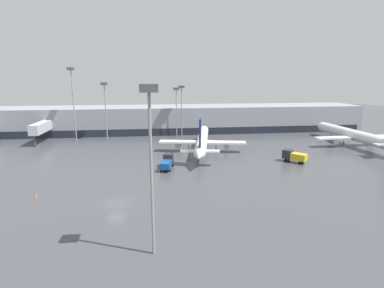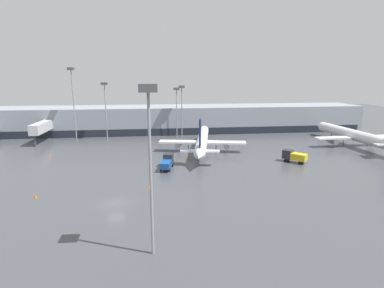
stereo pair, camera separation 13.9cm
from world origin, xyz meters
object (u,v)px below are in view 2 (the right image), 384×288
at_px(traffic_cone_2, 35,196).
at_px(apron_light_mast_4, 105,95).
at_px(parked_jet_1, 202,140).
at_px(traffic_cone_3, 187,158).
at_px(apron_light_mast_1, 72,85).
at_px(parked_jet_0, 355,135).
at_px(traffic_cone_0, 49,154).
at_px(apron_light_mast_3, 149,123).
at_px(service_truck_0, 294,156).
at_px(service_truck_1, 167,162).
at_px(traffic_cone_1, 149,186).
at_px(apron_light_mast_0, 176,97).
at_px(apron_light_mast_5, 182,96).

bearing_deg(traffic_cone_2, apron_light_mast_4, 84.33).
relative_size(parked_jet_1, traffic_cone_3, 51.24).
bearing_deg(traffic_cone_3, apron_light_mast_1, 139.79).
distance_m(parked_jet_0, traffic_cone_0, 81.36).
relative_size(parked_jet_0, apron_light_mast_3, 2.07).
bearing_deg(parked_jet_1, service_truck_0, -111.58).
bearing_deg(service_truck_1, apron_light_mast_3, -171.91).
height_order(service_truck_0, traffic_cone_0, service_truck_0).
height_order(traffic_cone_0, traffic_cone_2, traffic_cone_2).
bearing_deg(traffic_cone_1, parked_jet_0, 24.58).
bearing_deg(traffic_cone_1, parked_jet_1, 61.63).
bearing_deg(apron_light_mast_3, parked_jet_0, 39.59).
distance_m(traffic_cone_3, apron_light_mast_4, 36.45).
height_order(traffic_cone_3, apron_light_mast_3, apron_light_mast_3).
bearing_deg(traffic_cone_0, traffic_cone_3, -13.25).
relative_size(apron_light_mast_0, apron_light_mast_1, 0.73).
distance_m(parked_jet_0, service_truck_0, 27.70).
bearing_deg(traffic_cone_1, service_truck_0, 20.80).
bearing_deg(traffic_cone_0, traffic_cone_2, -76.07).
height_order(traffic_cone_3, apron_light_mast_4, apron_light_mast_4).
bearing_deg(apron_light_mast_5, service_truck_1, -100.24).
bearing_deg(apron_light_mast_4, apron_light_mast_1, 175.12).
bearing_deg(apron_light_mast_0, apron_light_mast_3, -96.50).
height_order(traffic_cone_2, apron_light_mast_5, apron_light_mast_5).
bearing_deg(apron_light_mast_1, traffic_cone_1, -62.75).
bearing_deg(parked_jet_1, apron_light_mast_0, 24.54).
relative_size(traffic_cone_0, apron_light_mast_5, 0.04).
height_order(service_truck_1, traffic_cone_3, service_truck_1).
height_order(apron_light_mast_0, apron_light_mast_4, apron_light_mast_4).
xyz_separation_m(service_truck_1, apron_light_mast_4, (-17.03, 32.39, 12.34)).
xyz_separation_m(service_truck_1, traffic_cone_3, (4.96, 6.66, -1.17)).
distance_m(parked_jet_1, apron_light_mast_3, 47.93).
distance_m(service_truck_0, apron_light_mast_1, 65.53).
relative_size(traffic_cone_2, apron_light_mast_4, 0.04).
height_order(service_truck_1, traffic_cone_0, service_truck_1).
bearing_deg(apron_light_mast_1, apron_light_mast_3, -69.92).
relative_size(parked_jet_0, apron_light_mast_1, 1.72).
relative_size(parked_jet_0, apron_light_mast_4, 2.15).
bearing_deg(traffic_cone_1, service_truck_1, 71.65).
bearing_deg(apron_light_mast_4, apron_light_mast_5, 6.59).
bearing_deg(apron_light_mast_1, service_truck_0, -30.06).
bearing_deg(traffic_cone_0, traffic_cone_1, -45.84).
bearing_deg(service_truck_0, traffic_cone_2, 62.32).
relative_size(service_truck_1, traffic_cone_3, 8.69).
bearing_deg(traffic_cone_1, apron_light_mast_4, 107.12).
xyz_separation_m(parked_jet_0, apron_light_mast_4, (-69.87, 17.58, 10.77)).
height_order(parked_jet_1, traffic_cone_0, parked_jet_1).
height_order(parked_jet_1, service_truck_1, parked_jet_1).
bearing_deg(service_truck_0, apron_light_mast_0, -8.17).
bearing_deg(traffic_cone_0, apron_light_mast_5, 30.56).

